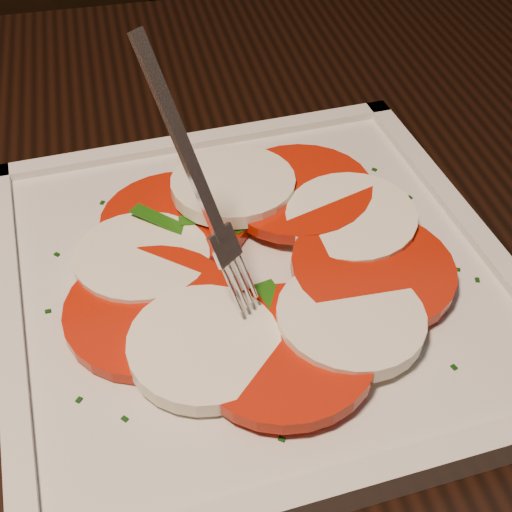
{
  "coord_description": "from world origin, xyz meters",
  "views": [
    {
      "loc": [
        -0.14,
        -0.54,
        1.08
      ],
      "look_at": [
        -0.07,
        -0.23,
        0.78
      ],
      "focal_mm": 50.0,
      "sensor_mm": 36.0,
      "label": 1
    }
  ],
  "objects_px": {
    "chair": "(57,68)",
    "fork": "(184,173)",
    "table": "(304,323)",
    "plate": "(256,282)"
  },
  "relations": [
    {
      "from": "plate",
      "to": "fork",
      "type": "distance_m",
      "value": 0.11
    },
    {
      "from": "plate",
      "to": "fork",
      "type": "xyz_separation_m",
      "value": [
        -0.04,
        -0.01,
        0.1
      ]
    },
    {
      "from": "chair",
      "to": "fork",
      "type": "bearing_deg",
      "value": -103.91
    },
    {
      "from": "plate",
      "to": "fork",
      "type": "height_order",
      "value": "fork"
    },
    {
      "from": "table",
      "to": "plate",
      "type": "height_order",
      "value": "plate"
    },
    {
      "from": "table",
      "to": "fork",
      "type": "height_order",
      "value": "fork"
    },
    {
      "from": "fork",
      "to": "chair",
      "type": "bearing_deg",
      "value": 58.89
    },
    {
      "from": "table",
      "to": "chair",
      "type": "xyz_separation_m",
      "value": [
        -0.2,
        0.69,
        -0.12
      ]
    },
    {
      "from": "chair",
      "to": "fork",
      "type": "relative_size",
      "value": 6.46
    },
    {
      "from": "table",
      "to": "chair",
      "type": "distance_m",
      "value": 0.73
    }
  ]
}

